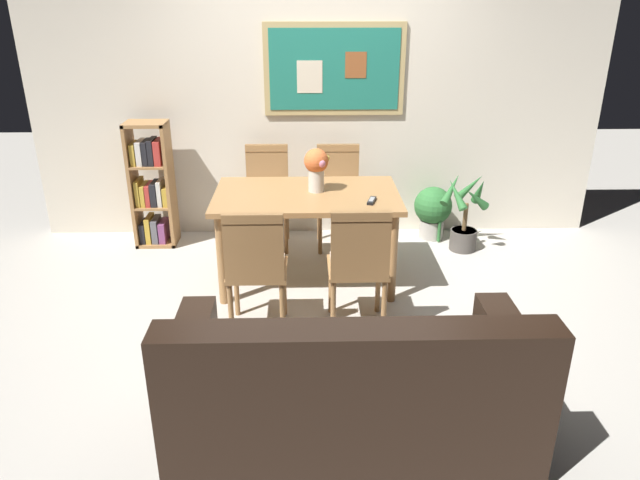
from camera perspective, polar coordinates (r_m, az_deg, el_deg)
ground_plane at (r=4.44m, az=0.26°, el=-6.34°), size 12.00×12.00×0.00m
wall_back_with_painting at (r=5.50m, az=-0.18°, el=13.85°), size 5.20×0.14×2.60m
dining_table at (r=4.57m, az=-1.29°, el=3.35°), size 1.42×0.88×0.74m
dining_chair_far_left at (r=5.35m, az=-5.14°, el=5.05°), size 0.40×0.41×0.91m
dining_chair_near_right at (r=3.90m, az=3.76°, el=-1.88°), size 0.40×0.41×0.91m
dining_chair_near_left at (r=3.88m, az=-6.23°, el=-2.12°), size 0.40×0.41×0.91m
dining_chair_far_right at (r=5.34m, az=1.77°, el=5.09°), size 0.40×0.41×0.91m
leather_couch at (r=3.06m, az=2.93°, el=-14.50°), size 1.80×0.84×0.84m
bookshelf at (r=5.53m, az=-15.93°, el=4.88°), size 0.36×0.28×1.13m
potted_ivy at (r=5.63m, az=10.85°, el=2.88°), size 0.35×0.35×0.60m
potted_palm at (r=5.42m, az=13.79°, el=2.08°), size 0.43×0.44×0.70m
flower_vase at (r=4.52m, az=-0.35°, el=7.19°), size 0.20×0.19×0.34m
tv_remote at (r=4.35m, az=5.02°, el=3.82°), size 0.09×0.16×0.02m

